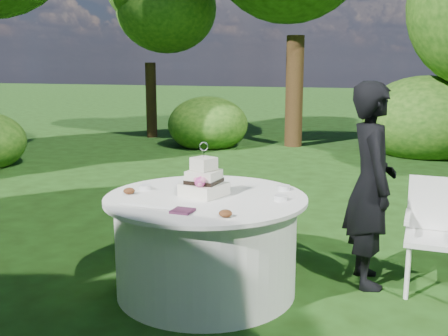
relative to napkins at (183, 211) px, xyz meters
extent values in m
plane|color=#1B330E|center=(-0.02, 0.47, -0.78)|extent=(80.00, 80.00, 0.00)
cube|color=#491F38|center=(0.00, 0.00, 0.00)|extent=(0.14, 0.14, 0.02)
ellipsoid|color=white|center=(-0.29, 0.03, 0.00)|extent=(0.48, 0.07, 0.01)
imported|color=black|center=(1.15, 1.08, 0.04)|extent=(0.56, 0.69, 1.64)
cylinder|color=white|center=(-0.02, 0.47, -0.41)|extent=(1.40, 1.40, 0.74)
cylinder|color=white|center=(-0.02, 0.47, -0.02)|extent=(1.56, 1.56, 0.03)
cube|color=white|center=(-0.04, 0.48, 0.04)|extent=(0.36, 0.36, 0.10)
cube|color=silver|center=(-0.04, 0.48, 0.14)|extent=(0.24, 0.24, 0.10)
cube|color=silver|center=(-0.04, 0.48, 0.24)|extent=(0.20, 0.20, 0.10)
cube|color=black|center=(-0.04, 0.48, 0.11)|extent=(0.25, 0.25, 0.03)
sphere|color=#BC3786|center=(-0.02, 0.35, 0.13)|extent=(0.08, 0.08, 0.08)
cylinder|color=silver|center=(-0.04, 0.48, 0.32)|extent=(0.01, 0.01, 0.05)
torus|color=white|center=(-0.04, 0.48, 0.38)|extent=(0.07, 0.02, 0.07)
cube|color=white|center=(1.65, 1.02, -0.34)|extent=(0.44, 0.44, 0.04)
cube|color=white|center=(1.65, 1.22, -0.10)|extent=(0.43, 0.05, 0.43)
cylinder|color=white|center=(1.47, 0.85, -0.57)|extent=(0.04, 0.04, 0.42)
cylinder|color=silver|center=(1.48, 1.20, -0.57)|extent=(0.04, 0.04, 0.42)
cube|color=white|center=(1.44, 1.03, -0.18)|extent=(0.04, 0.39, 0.04)
cylinder|color=white|center=(0.49, 0.87, 0.01)|extent=(0.10, 0.10, 0.04)
cylinder|color=white|center=(-0.56, 0.49, 0.01)|extent=(0.10, 0.10, 0.04)
cylinder|color=white|center=(0.55, 0.54, 0.01)|extent=(0.10, 0.10, 0.04)
ellipsoid|color=#562D16|center=(0.32, -0.01, 0.02)|extent=(0.09, 0.09, 0.05)
ellipsoid|color=#562D16|center=(-0.61, 0.33, 0.02)|extent=(0.09, 0.09, 0.05)
camera|label=1|loc=(1.47, -3.14, 0.97)|focal=42.00mm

